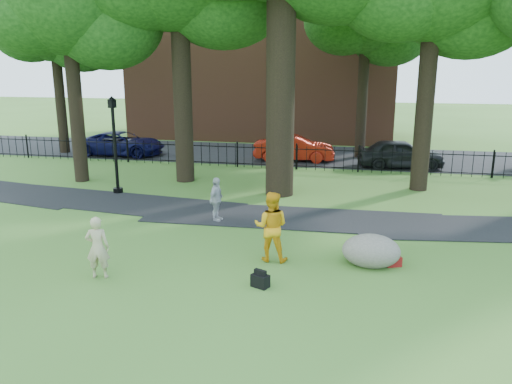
% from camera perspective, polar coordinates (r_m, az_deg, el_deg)
% --- Properties ---
extents(ground, '(120.00, 120.00, 0.00)m').
position_cam_1_polar(ground, '(13.43, -2.36, -7.62)').
color(ground, '#3F6523').
rests_on(ground, ground).
extents(footpath, '(36.07, 3.85, 0.03)m').
position_cam_1_polar(footpath, '(16.86, 4.27, -3.02)').
color(footpath, black).
rests_on(footpath, ground).
extents(street, '(80.00, 7.00, 0.02)m').
position_cam_1_polar(street, '(28.67, 5.69, 4.18)').
color(street, black).
rests_on(street, ground).
extents(iron_fence, '(44.00, 0.04, 1.20)m').
position_cam_1_polar(iron_fence, '(24.65, 4.64, 3.96)').
color(iron_fence, black).
rests_on(iron_fence, ground).
extents(brick_building, '(18.00, 8.00, 12.00)m').
position_cam_1_polar(brick_building, '(36.77, 1.00, 15.85)').
color(brick_building, brown).
rests_on(brick_building, ground).
extents(woman, '(0.64, 0.50, 1.54)m').
position_cam_1_polar(woman, '(12.60, -17.65, -6.06)').
color(woman, tan).
rests_on(woman, ground).
extents(man, '(0.91, 0.72, 1.86)m').
position_cam_1_polar(man, '(13.02, 1.74, -3.97)').
color(man, orange).
rests_on(man, ground).
extents(pedestrian, '(0.48, 0.91, 1.47)m').
position_cam_1_polar(pedestrian, '(16.38, -4.56, -0.86)').
color(pedestrian, '#B1B0B5').
rests_on(pedestrian, ground).
extents(boulder, '(1.62, 1.31, 0.87)m').
position_cam_1_polar(boulder, '(13.21, 13.04, -6.35)').
color(boulder, slate).
rests_on(boulder, ground).
extents(lamppost, '(0.38, 0.38, 3.86)m').
position_cam_1_polar(lamppost, '(20.48, -15.82, 5.01)').
color(lamppost, black).
rests_on(lamppost, ground).
extents(backpack, '(0.47, 0.40, 0.30)m').
position_cam_1_polar(backpack, '(11.76, 0.49, -10.11)').
color(backpack, black).
rests_on(backpack, ground).
extents(red_bag, '(0.44, 0.36, 0.26)m').
position_cam_1_polar(red_bag, '(13.38, 15.43, -7.63)').
color(red_bag, maroon).
rests_on(red_bag, ground).
extents(red_sedan, '(4.35, 1.82, 1.40)m').
position_cam_1_polar(red_sedan, '(26.84, 4.38, 5.03)').
color(red_sedan, '#A11A0C').
rests_on(red_sedan, ground).
extents(navy_van, '(4.85, 2.30, 1.34)m').
position_cam_1_polar(navy_van, '(29.52, -15.08, 5.36)').
color(navy_van, '#0B0B37').
rests_on(navy_van, ground).
extents(grey_car, '(4.37, 2.14, 1.44)m').
position_cam_1_polar(grey_car, '(25.97, 16.19, 4.23)').
color(grey_car, black).
rests_on(grey_car, ground).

